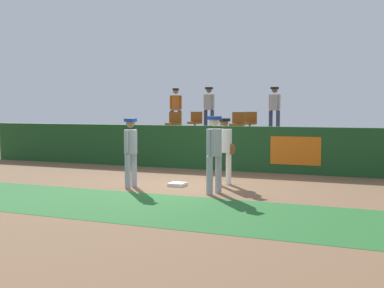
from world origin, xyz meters
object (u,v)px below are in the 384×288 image
(spectator_hooded, at_px, (274,106))
(spectator_casual, at_px, (176,107))
(seat_back_center, at_px, (250,121))
(seat_front_center, at_px, (238,123))
(seat_back_left, at_px, (195,121))
(player_fielder_home, at_px, (224,147))
(first_base, at_px, (177,184))
(player_coach_visitor, at_px, (214,149))
(seat_front_left, at_px, (174,122))
(player_runner_visitor, at_px, (131,148))
(spectator_capped, at_px, (209,106))

(spectator_hooded, relative_size, spectator_casual, 1.00)
(seat_back_center, distance_m, spectator_casual, 3.48)
(seat_back_center, xyz_separation_m, seat_front_center, (0.03, -1.80, -0.00))
(seat_front_center, height_order, seat_back_left, same)
(player_fielder_home, relative_size, seat_front_center, 2.04)
(seat_front_center, distance_m, spectator_hooded, 2.88)
(first_base, distance_m, spectator_casual, 8.19)
(player_coach_visitor, distance_m, seat_front_left, 6.59)
(seat_front_center, xyz_separation_m, spectator_casual, (-3.40, 2.40, 0.58))
(spectator_casual, bearing_deg, seat_back_center, 150.69)
(player_runner_visitor, bearing_deg, spectator_casual, -162.48)
(first_base, bearing_deg, spectator_hooded, 83.55)
(player_fielder_home, height_order, seat_front_center, seat_front_center)
(seat_front_left, bearing_deg, first_base, -65.05)
(player_coach_visitor, xyz_separation_m, seat_back_center, (-1.11, 7.37, 0.45))
(first_base, height_order, player_runner_visitor, player_runner_visitor)
(seat_front_left, height_order, spectator_hooded, spectator_hooded)
(spectator_capped, bearing_deg, seat_front_center, 140.19)
(first_base, distance_m, seat_back_center, 6.80)
(spectator_capped, bearing_deg, seat_back_center, 167.11)
(seat_front_center, xyz_separation_m, seat_back_left, (-2.28, 1.80, 0.00))
(seat_front_left, xyz_separation_m, spectator_capped, (0.33, 2.84, 0.60))
(seat_front_center, xyz_separation_m, seat_front_left, (-2.41, 0.00, 0.00))
(first_base, xyz_separation_m, seat_back_left, (-2.12, 6.65, 1.45))
(player_fielder_home, relative_size, spectator_casual, 0.95)
(seat_back_center, bearing_deg, player_coach_visitor, -81.44)
(player_fielder_home, distance_m, player_runner_visitor, 2.39)
(player_coach_visitor, bearing_deg, first_base, -100.37)
(first_base, xyz_separation_m, seat_front_center, (0.16, 4.85, 1.44))
(player_runner_visitor, bearing_deg, player_fielder_home, 124.46)
(seat_front_left, bearing_deg, player_fielder_home, -52.07)
(spectator_hooded, bearing_deg, seat_front_center, 92.16)
(player_runner_visitor, relative_size, spectator_casual, 0.95)
(player_fielder_home, distance_m, spectator_hooded, 7.06)
(seat_back_center, relative_size, seat_back_left, 1.00)
(seat_front_center, distance_m, spectator_capped, 3.57)
(player_coach_visitor, bearing_deg, player_runner_visitor, -70.65)
(seat_back_left, relative_size, spectator_capped, 0.45)
(first_base, bearing_deg, seat_back_center, 88.89)
(player_fielder_home, relative_size, spectator_hooded, 0.95)
(seat_back_left, bearing_deg, first_base, -72.30)
(first_base, relative_size, player_runner_visitor, 0.23)
(first_base, relative_size, seat_front_left, 0.48)
(player_coach_visitor, height_order, spectator_hooded, spectator_hooded)
(player_runner_visitor, xyz_separation_m, spectator_capped, (-0.98, 8.39, 1.09))
(seat_back_center, height_order, spectator_casual, spectator_casual)
(player_runner_visitor, relative_size, seat_back_center, 2.04)
(first_base, bearing_deg, player_coach_visitor, -30.36)
(seat_front_left, bearing_deg, player_runner_visitor, -76.72)
(first_base, distance_m, spectator_hooded, 7.89)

